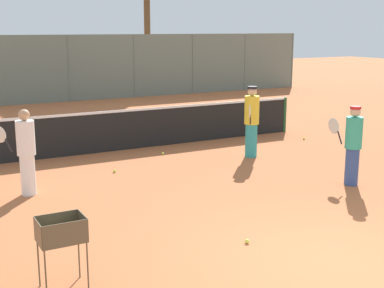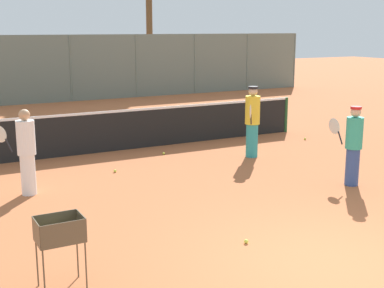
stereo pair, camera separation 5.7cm
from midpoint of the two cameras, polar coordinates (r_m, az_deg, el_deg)
ground_plane at (r=7.60m, az=15.55°, el=-12.67°), size 80.00×80.00×0.00m
tennis_net at (r=14.07m, az=-7.44°, el=1.57°), size 10.88×0.10×1.07m
back_fence at (r=23.56m, az=-16.37°, el=7.62°), size 27.63×0.08×2.87m
player_white_outfit at (r=13.25m, az=6.57°, el=2.49°), size 0.67×0.76×1.76m
player_red_cap at (r=11.27m, az=16.96°, el=-0.06°), size 0.34×0.89×1.62m
player_yellow_shirt at (r=10.62m, az=-17.13°, el=-0.74°), size 0.77×0.62×1.66m
ball_cart at (r=6.76m, az=-13.77°, el=-9.44°), size 0.56×0.41×0.92m
tennis_ball_0 at (r=15.69m, az=12.07°, el=0.55°), size 0.07×0.07×0.07m
tennis_ball_1 at (r=8.15m, az=6.00°, el=-10.28°), size 0.07×0.07×0.07m
tennis_ball_2 at (r=13.58m, az=-2.92°, el=-1.00°), size 0.07×0.07×0.07m
tennis_ball_3 at (r=12.03m, az=-8.08°, el=-2.86°), size 0.07×0.07×0.07m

